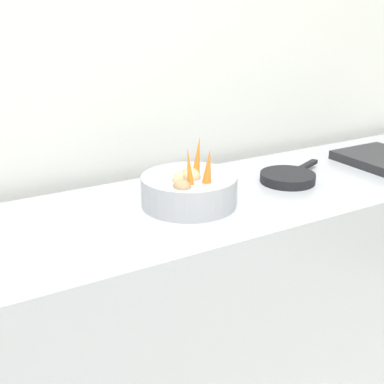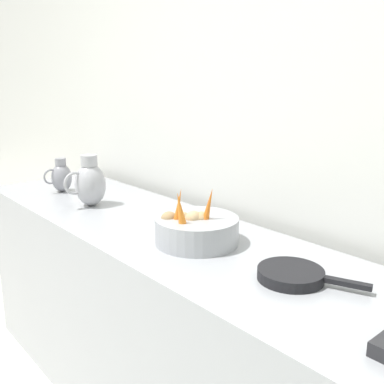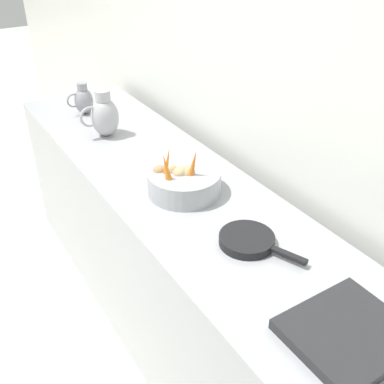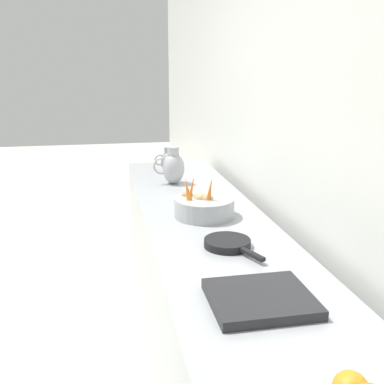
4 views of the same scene
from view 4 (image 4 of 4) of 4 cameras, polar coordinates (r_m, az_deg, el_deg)
tile_wall_left at (r=1.89m, az=19.20°, el=9.02°), size 0.10×9.22×3.00m
prep_counter at (r=2.51m, az=2.17°, el=-13.83°), size 0.65×3.14×0.92m
vegetable_colander at (r=2.40m, az=1.48°, el=-1.83°), size 0.32×0.32×0.22m
metal_pitcher_tall at (r=3.07m, az=-2.41°, el=3.15°), size 0.21×0.15×0.25m
metal_pitcher_short at (r=3.43m, az=-3.07°, el=3.94°), size 0.16×0.11×0.19m
counter_sink_basin at (r=1.57m, az=8.62°, el=-13.16°), size 0.34×0.30×0.04m
skillet_on_counter at (r=2.01m, az=4.57°, el=-6.47°), size 0.21×0.33×0.03m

